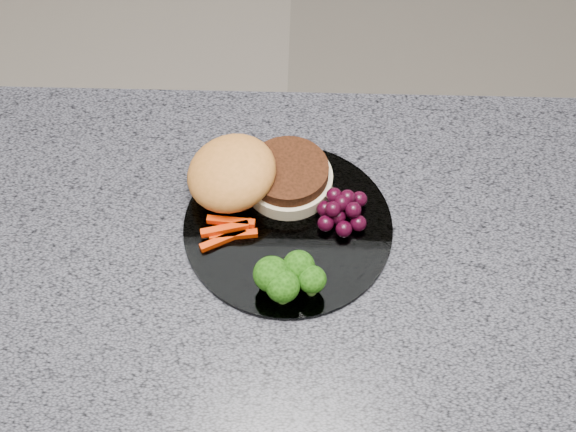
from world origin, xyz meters
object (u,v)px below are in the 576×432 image
(plate, at_px, (288,227))
(burger, at_px, (252,177))
(grape_bunch, at_px, (343,210))
(island_cabinet, at_px, (268,418))

(plate, height_order, burger, burger)
(grape_bunch, bearing_deg, burger, 160.27)
(plate, distance_m, grape_bunch, 0.07)
(island_cabinet, xyz_separation_m, burger, (-0.01, 0.12, 0.50))
(island_cabinet, bearing_deg, plate, 64.50)
(burger, relative_size, grape_bunch, 3.10)
(plate, relative_size, burger, 1.27)
(island_cabinet, xyz_separation_m, grape_bunch, (0.10, 0.08, 0.49))
(island_cabinet, height_order, grape_bunch, grape_bunch)
(burger, distance_m, grape_bunch, 0.12)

